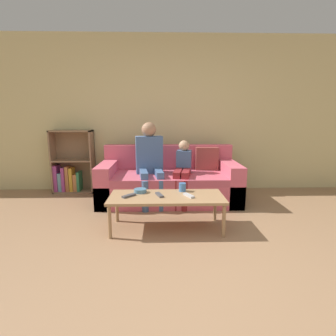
% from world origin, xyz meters
% --- Properties ---
extents(ground_plane, '(22.00, 22.00, 0.00)m').
position_xyz_m(ground_plane, '(0.00, 0.00, 0.00)').
color(ground_plane, '#997251').
extents(wall_back, '(12.00, 0.06, 2.60)m').
position_xyz_m(wall_back, '(0.00, 2.74, 1.30)').
color(wall_back, beige).
rests_on(wall_back, ground_plane).
extents(couch, '(2.06, 0.96, 0.82)m').
position_xyz_m(couch, '(-0.12, 2.08, 0.28)').
color(couch, '#DB5B70').
rests_on(couch, ground_plane).
extents(bookshelf, '(0.68, 0.28, 1.05)m').
position_xyz_m(bookshelf, '(-1.77, 2.58, 0.41)').
color(bookshelf, '#8E7051').
rests_on(bookshelf, ground_plane).
extents(coffee_table, '(1.29, 0.54, 0.40)m').
position_xyz_m(coffee_table, '(-0.19, 1.00, 0.36)').
color(coffee_table, '#A87F56').
rests_on(coffee_table, ground_plane).
extents(person_adult, '(0.44, 0.69, 1.19)m').
position_xyz_m(person_adult, '(-0.41, 2.00, 0.69)').
color(person_adult, '#476693').
rests_on(person_adult, ground_plane).
extents(person_child, '(0.33, 0.68, 0.92)m').
position_xyz_m(person_child, '(0.07, 1.92, 0.52)').
color(person_child, maroon).
rests_on(person_child, ground_plane).
extents(cup_near, '(0.08, 0.08, 0.10)m').
position_xyz_m(cup_near, '(0.01, 1.18, 0.45)').
color(cup_near, '#3D70B2').
rests_on(cup_near, coffee_table).
extents(tv_remote_0, '(0.12, 0.17, 0.02)m').
position_xyz_m(tv_remote_0, '(0.06, 0.97, 0.41)').
color(tv_remote_0, '#B7B7BC').
rests_on(tv_remote_0, coffee_table).
extents(tv_remote_1, '(0.10, 0.18, 0.02)m').
position_xyz_m(tv_remote_1, '(-0.27, 1.00, 0.41)').
color(tv_remote_1, '#47474C').
rests_on(tv_remote_1, coffee_table).
extents(tv_remote_2, '(0.15, 0.16, 0.02)m').
position_xyz_m(tv_remote_2, '(-0.61, 0.98, 0.41)').
color(tv_remote_2, '#47474C').
rests_on(tv_remote_2, coffee_table).
extents(snack_bowl, '(0.15, 0.15, 0.05)m').
position_xyz_m(snack_bowl, '(-0.49, 1.14, 0.42)').
color(snack_bowl, teal).
rests_on(snack_bowl, coffee_table).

